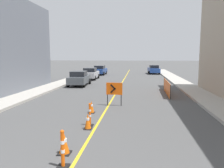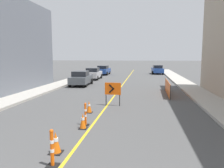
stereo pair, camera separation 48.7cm
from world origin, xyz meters
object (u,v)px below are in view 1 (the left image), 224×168
Objects in this scene: delineator_post_front at (63,151)px; traffic_cone_fourth at (92,107)px; traffic_cone_second at (64,143)px; parked_car_curb_mid at (90,74)px; arrow_barricade_primary at (114,90)px; parked_car_curb_near at (79,78)px; parked_car_curb_far at (100,70)px; delineator_post_rear at (90,116)px; parked_car_opposite_side at (154,69)px; traffic_cone_third at (88,121)px.

traffic_cone_fourth is at bearing 94.27° from delineator_post_front.
traffic_cone_second is 23.18m from parked_car_curb_mid.
parked_car_curb_near reaches higher than arrow_barricade_primary.
parked_car_curb_mid is (-0.16, 6.42, 0.00)m from parked_car_curb_near.
traffic_cone_fourth is at bearing 92.15° from traffic_cone_second.
delineator_post_rear is at bearing -78.55° from parked_car_curb_far.
arrow_barricade_primary is at bearing -102.64° from parked_car_opposite_side.
traffic_cone_third is at bearing -79.06° from parked_car_curb_mid.
traffic_cone_second is 0.17× the size of parked_car_curb_mid.
traffic_cone_fourth is 0.46× the size of arrow_barricade_primary.
traffic_cone_third is 1.03× the size of traffic_cone_fourth.
parked_car_curb_near is 1.00× the size of parked_car_opposite_side.
parked_car_curb_mid is at bearing 102.00° from traffic_cone_third.
parked_car_curb_mid is 7.33m from parked_car_curb_far.
parked_car_curb_far reaches higher than delineator_post_rear.
traffic_cone_third is at bearing 84.98° from traffic_cone_second.
parked_car_curb_far is at bearing 104.62° from arrow_barricade_primary.
traffic_cone_second is 33.72m from parked_car_opposite_side.
traffic_cone_second is 0.17× the size of parked_car_curb_far.
arrow_barricade_primary is at bearing 60.37° from traffic_cone_fourth.
parked_car_curb_mid is at bearing -87.82° from parked_car_curb_far.
traffic_cone_second is at bearing -95.02° from traffic_cone_third.
parked_car_curb_near is 1.00× the size of parked_car_curb_far.
delineator_post_front is at bearing -79.55° from parked_car_curb_far.
delineator_post_rear reaches higher than traffic_cone_second.
parked_car_opposite_side is (9.19, 16.91, 0.00)m from parked_car_curb_near.
parked_car_curb_mid is at bearing 88.30° from parked_car_curb_near.
arrow_barricade_primary is 0.35× the size of parked_car_curb_far.
parked_car_curb_far is at bearing 87.35° from parked_car_curb_near.
parked_car_opposite_side is at bearing 79.02° from traffic_cone_fourth.
arrow_barricade_primary is at bearing -65.51° from parked_car_curb_near.
traffic_cone_third is 0.16× the size of parked_car_opposite_side.
parked_car_curb_near is at bearing 108.53° from traffic_cone_fourth.
parked_car_curb_mid is 0.99× the size of parked_car_curb_far.
traffic_cone_second is 2.99m from delineator_post_rear.
parked_car_curb_mid and parked_car_opposite_side have the same top height.
arrow_barricade_primary is 0.34× the size of parked_car_opposite_side.
traffic_cone_third is 2.76m from traffic_cone_fourth.
delineator_post_front is 31.31m from parked_car_curb_far.
parked_car_opposite_side is (4.35, 26.16, -0.26)m from arrow_barricade_primary.
delineator_post_front is at bearing -89.33° from traffic_cone_third.
parked_car_curb_near is at bearing 103.67° from delineator_post_front.
arrow_barricade_primary is at bearing 85.46° from delineator_post_front.
traffic_cone_second is 30.42m from parked_car_curb_far.
parked_car_curb_near is (-4.20, 17.26, 0.32)m from delineator_post_front.
parked_car_curb_near is at bearing 107.18° from delineator_post_rear.
traffic_cone_third is at bearing -78.68° from parked_car_curb_far.
traffic_cone_fourth is 0.65× the size of delineator_post_rear.
traffic_cone_fourth is 6.12m from delineator_post_front.
arrow_barricade_primary is 16.44m from parked_car_curb_mid.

